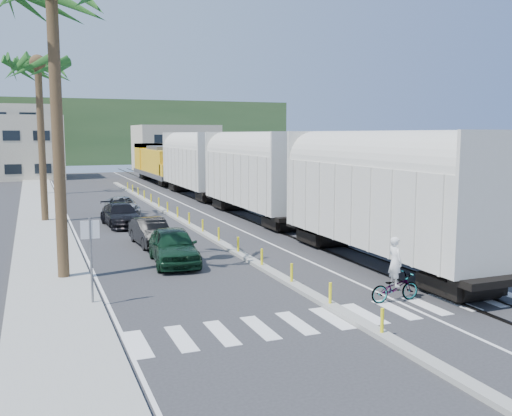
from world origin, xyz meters
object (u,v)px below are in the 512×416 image
(car_lead, at_px, (174,246))
(car_second, at_px, (151,232))
(street_sign, at_px, (91,249))
(cyclist, at_px, (395,281))

(car_lead, bearing_deg, car_second, 96.43)
(car_lead, height_order, car_second, car_lead)
(car_second, bearing_deg, street_sign, -114.93)
(street_sign, distance_m, cyclist, 10.28)
(street_sign, relative_size, car_second, 0.70)
(street_sign, height_order, car_second, street_sign)
(car_second, xyz_separation_m, cyclist, (5.80, -12.99, 0.04))
(street_sign, xyz_separation_m, cyclist, (9.69, -3.20, -1.24))
(street_sign, xyz_separation_m, car_lead, (4.00, 5.25, -1.17))
(street_sign, bearing_deg, car_second, 68.31)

